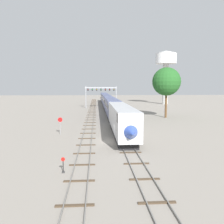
# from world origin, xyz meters

# --- Properties ---
(ground_plane) EXTENTS (400.00, 400.00, 0.00)m
(ground_plane) POSITION_xyz_m (0.00, 0.00, 0.00)
(ground_plane) COLOR gray
(track_main) EXTENTS (2.60, 200.00, 0.16)m
(track_main) POSITION_xyz_m (2.00, 60.00, 0.07)
(track_main) COLOR slate
(track_main) RESTS_ON ground
(track_near) EXTENTS (2.60, 160.00, 0.16)m
(track_near) POSITION_xyz_m (-3.50, 40.00, 0.07)
(track_near) COLOR slate
(track_near) RESTS_ON ground
(passenger_train) EXTENTS (3.04, 110.99, 4.80)m
(passenger_train) POSITION_xyz_m (2.00, 49.25, 2.61)
(passenger_train) COLOR silver
(passenger_train) RESTS_ON ground
(signal_gantry) EXTENTS (12.10, 0.49, 8.25)m
(signal_gantry) POSITION_xyz_m (-0.25, 54.96, 6.11)
(signal_gantry) COLOR #999BA0
(signal_gantry) RESTS_ON ground
(water_tower) EXTENTS (9.63, 9.63, 24.48)m
(water_tower) POSITION_xyz_m (29.97, 72.81, 19.21)
(water_tower) COLOR beige
(water_tower) RESTS_ON ground
(switch_stand) EXTENTS (0.36, 0.24, 1.46)m
(switch_stand) POSITION_xyz_m (-5.10, -11.94, 0.52)
(switch_stand) COLOR black
(switch_stand) RESTS_ON ground
(stop_sign) EXTENTS (0.76, 0.08, 2.88)m
(stop_sign) POSITION_xyz_m (-8.00, 5.35, 1.87)
(stop_sign) COLOR gray
(stop_sign) RESTS_ON ground
(trackside_tree_left) EXTENTS (7.22, 7.22, 12.88)m
(trackside_tree_left) POSITION_xyz_m (15.89, 25.58, 9.23)
(trackside_tree_left) COLOR brown
(trackside_tree_left) RESTS_ON ground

